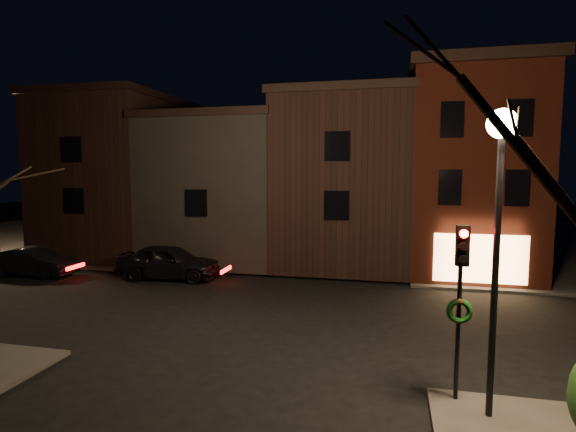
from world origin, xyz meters
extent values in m
plane|color=black|center=(0.00, 0.00, 0.00)|extent=(120.00, 120.00, 0.00)
cube|color=#2D2B28|center=(-20.00, 20.00, 0.06)|extent=(30.00, 30.00, 0.12)
cube|color=#3E130B|center=(8.00, 9.50, 5.12)|extent=(6.00, 8.00, 10.00)
cube|color=black|center=(8.00, 9.50, 10.37)|extent=(6.50, 8.50, 0.50)
cube|color=#FFBC72|center=(8.00, 5.45, 1.42)|extent=(4.00, 0.12, 2.20)
cube|color=black|center=(1.50, 10.50, 4.62)|extent=(7.00, 10.00, 9.00)
cube|color=black|center=(1.50, 10.50, 9.32)|extent=(7.30, 10.30, 0.40)
cube|color=black|center=(-5.75, 10.50, 4.12)|extent=(7.50, 10.00, 8.00)
cube|color=black|center=(-5.75, 10.50, 8.32)|extent=(7.80, 10.30, 0.40)
cube|color=black|center=(-13.00, 10.50, 4.87)|extent=(7.00, 10.00, 9.50)
cube|color=black|center=(-13.00, 10.50, 9.82)|extent=(7.30, 10.30, 0.40)
cylinder|color=black|center=(6.20, -6.00, 3.12)|extent=(0.14, 0.14, 6.00)
sphere|color=#FFD18C|center=(6.20, -6.00, 6.30)|extent=(0.60, 0.60, 0.60)
cylinder|color=black|center=(5.60, -5.40, 2.12)|extent=(0.10, 0.10, 4.00)
cube|color=black|center=(5.60, -5.58, 3.72)|extent=(0.28, 0.22, 0.90)
cylinder|color=#FF0C07|center=(5.60, -5.70, 4.00)|extent=(0.18, 0.06, 0.18)
cylinder|color=black|center=(5.60, -5.70, 3.72)|extent=(0.18, 0.06, 0.18)
cylinder|color=black|center=(5.60, -5.70, 3.44)|extent=(0.18, 0.06, 0.18)
torus|color=#0C380F|center=(5.60, -5.49, 2.22)|extent=(0.58, 0.14, 0.58)
sphere|color=#990C0C|center=(5.60, -5.51, 2.44)|extent=(0.12, 0.12, 0.12)
imported|color=black|center=(-6.68, 4.17, 0.86)|extent=(5.16, 2.33, 1.72)
imported|color=black|center=(-13.74, 3.14, 0.71)|extent=(4.37, 1.62, 1.43)
camera|label=1|loc=(4.06, -15.90, 5.34)|focal=28.00mm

